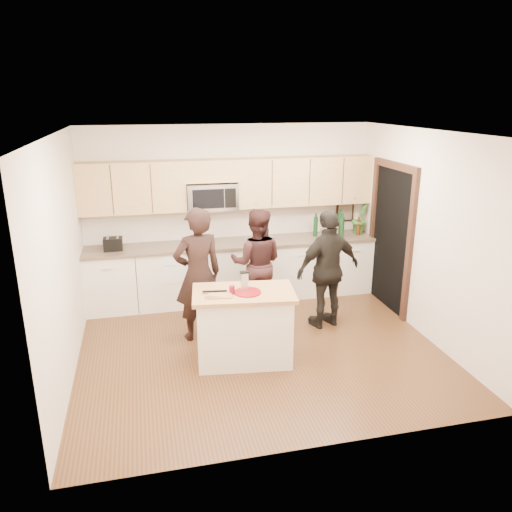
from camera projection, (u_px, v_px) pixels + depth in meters
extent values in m
plane|color=#55381D|center=(259.00, 347.00, 6.44)|extent=(4.50, 4.50, 0.00)
cube|color=beige|center=(230.00, 212.00, 7.89)|extent=(4.50, 0.02, 2.70)
cube|color=beige|center=(315.00, 314.00, 4.18)|extent=(4.50, 0.02, 2.70)
cube|color=beige|center=(63.00, 260.00, 5.54)|extent=(0.02, 4.00, 2.70)
cube|color=beige|center=(426.00, 236.00, 6.52)|extent=(0.02, 4.00, 2.70)
cube|color=white|center=(260.00, 133.00, 5.62)|extent=(4.50, 4.00, 0.02)
cube|color=white|center=(234.00, 272.00, 7.87)|extent=(4.50, 0.62, 0.90)
cube|color=#735F4D|center=(234.00, 243.00, 7.72)|extent=(4.50, 0.66, 0.04)
cube|color=tan|center=(132.00, 187.00, 7.27)|extent=(1.55, 0.33, 0.75)
cube|color=tan|center=(304.00, 181.00, 7.84)|extent=(2.17, 0.33, 0.75)
cube|color=tan|center=(211.00, 170.00, 7.46)|extent=(0.78, 0.33, 0.33)
cube|color=silver|center=(212.00, 196.00, 7.54)|extent=(0.76, 0.40, 0.40)
cube|color=black|center=(208.00, 199.00, 7.34)|extent=(0.47, 0.01, 0.29)
cube|color=black|center=(230.00, 198.00, 7.41)|extent=(0.17, 0.01, 0.29)
cube|color=black|center=(391.00, 240.00, 7.44)|extent=(0.02, 1.05, 2.10)
cube|color=#311C13|center=(409.00, 251.00, 6.91)|extent=(0.06, 0.10, 2.10)
cube|color=#311C13|center=(372.00, 230.00, 7.97)|extent=(0.06, 0.10, 2.10)
cube|color=#311C13|center=(396.00, 166.00, 7.11)|extent=(0.06, 1.25, 0.10)
cube|color=black|center=(345.00, 210.00, 8.32)|extent=(0.30, 0.03, 0.38)
cube|color=tan|center=(345.00, 210.00, 8.30)|extent=(0.24, 0.00, 0.32)
cube|color=white|center=(174.00, 268.00, 7.30)|extent=(0.34, 0.01, 0.48)
cube|color=white|center=(172.00, 247.00, 7.50)|extent=(0.34, 0.60, 0.01)
cube|color=white|center=(244.00, 328.00, 6.01)|extent=(1.18, 0.78, 0.85)
cube|color=tan|center=(244.00, 293.00, 5.87)|extent=(1.28, 0.85, 0.05)
cylinder|color=maroon|center=(248.00, 292.00, 5.82)|extent=(0.32, 0.32, 0.02)
cube|color=silver|center=(244.00, 282.00, 5.81)|extent=(0.08, 0.06, 0.22)
cube|color=black|center=(244.00, 272.00, 5.77)|extent=(0.10, 0.07, 0.02)
cylinder|color=maroon|center=(232.00, 290.00, 5.79)|extent=(0.07, 0.07, 0.09)
cube|color=tan|center=(220.00, 295.00, 5.73)|extent=(0.29, 0.23, 0.02)
cube|color=black|center=(215.00, 291.00, 5.80)|extent=(0.29, 0.06, 0.02)
cube|color=silver|center=(212.00, 297.00, 5.65)|extent=(0.19, 0.04, 0.01)
cube|color=black|center=(113.00, 244.00, 7.29)|extent=(0.27, 0.20, 0.19)
cube|color=silver|center=(108.00, 238.00, 7.24)|extent=(0.03, 0.14, 0.00)
cube|color=silver|center=(118.00, 237.00, 7.27)|extent=(0.03, 0.14, 0.00)
cylinder|color=black|center=(316.00, 225.00, 7.99)|extent=(0.07, 0.07, 0.38)
cylinder|color=#3D200B|center=(334.00, 223.00, 8.11)|extent=(0.08, 0.08, 0.38)
cylinder|color=#C1BA97|center=(337.00, 227.00, 7.99)|extent=(0.06, 0.06, 0.32)
cylinder|color=black|center=(340.00, 222.00, 8.10)|extent=(0.08, 0.08, 0.41)
cylinder|color=#3D200B|center=(358.00, 226.00, 8.07)|extent=(0.06, 0.06, 0.30)
cylinder|color=#C1BA97|center=(356.00, 222.00, 8.27)|extent=(0.07, 0.07, 0.32)
cylinder|color=black|center=(342.00, 226.00, 7.89)|extent=(0.07, 0.07, 0.40)
imported|color=#376D2B|center=(360.00, 218.00, 8.13)|extent=(0.36, 0.36, 0.51)
imported|color=black|center=(198.00, 275.00, 6.45)|extent=(0.72, 0.55, 1.78)
imported|color=black|center=(257.00, 263.00, 7.19)|extent=(0.92, 0.81, 1.60)
imported|color=black|center=(328.00, 269.00, 6.83)|extent=(1.04, 0.62, 1.66)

